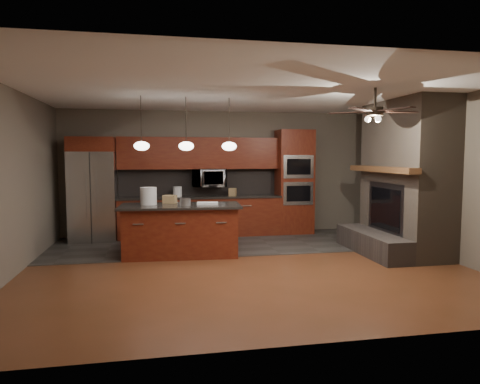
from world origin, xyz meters
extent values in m
plane|color=brown|center=(0.00, 0.00, 0.00)|extent=(7.00, 7.00, 0.00)
cube|color=white|center=(0.00, 0.00, 2.80)|extent=(7.00, 6.00, 0.02)
cube|color=#675C52|center=(0.00, 3.00, 1.40)|extent=(7.00, 0.02, 2.80)
cube|color=#675C52|center=(3.50, 0.00, 1.40)|extent=(0.02, 6.00, 2.80)
cube|color=#675C52|center=(-3.50, 0.00, 1.40)|extent=(0.02, 6.00, 2.80)
cube|color=#363330|center=(0.00, 1.80, 0.01)|extent=(7.00, 2.40, 0.01)
cube|color=brown|center=(3.10, 0.40, 1.40)|extent=(0.80, 2.00, 2.80)
cube|color=#4B433E|center=(2.45, 0.40, 0.20)|extent=(0.50, 2.00, 0.40)
cube|color=#2D2D30|center=(2.72, 0.40, 0.83)|extent=(0.05, 1.20, 0.95)
cube|color=black|center=(2.70, 0.40, 0.83)|extent=(0.02, 1.00, 0.75)
cube|color=brown|center=(2.60, 0.40, 1.55)|extent=(0.22, 2.10, 0.10)
cube|color=maroon|center=(-0.48, 2.70, 0.43)|extent=(3.55, 0.60, 0.86)
cube|color=black|center=(-0.48, 2.70, 0.88)|extent=(3.59, 0.64, 0.04)
cube|color=black|center=(-0.48, 2.98, 1.20)|extent=(3.55, 0.03, 0.60)
cube|color=maroon|center=(-0.48, 2.83, 1.85)|extent=(3.55, 0.35, 0.70)
cube|color=maroon|center=(1.70, 2.70, 1.19)|extent=(0.80, 0.60, 2.38)
cube|color=silver|center=(1.70, 2.40, 0.95)|extent=(0.70, 0.03, 0.52)
cube|color=black|center=(1.70, 2.38, 0.95)|extent=(0.55, 0.02, 0.35)
cube|color=silver|center=(1.70, 2.40, 1.55)|extent=(0.70, 0.03, 0.52)
cube|color=black|center=(1.70, 2.38, 1.55)|extent=(0.55, 0.02, 0.35)
imported|color=silver|center=(-0.27, 2.75, 1.30)|extent=(0.73, 0.41, 0.50)
cube|color=silver|center=(-2.73, 2.62, 0.94)|extent=(0.94, 0.72, 1.88)
cube|color=#2D2D30|center=(-2.73, 2.26, 0.94)|extent=(0.02, 0.02, 1.86)
cube|color=silver|center=(-2.83, 2.25, 1.00)|extent=(0.03, 0.03, 0.94)
cube|color=silver|center=(-2.63, 2.25, 1.00)|extent=(0.03, 0.03, 0.94)
cube|color=maroon|center=(-2.73, 2.62, 2.03)|extent=(0.94, 0.72, 0.30)
cube|color=maroon|center=(-1.00, 0.92, 0.44)|extent=(2.03, 0.94, 0.88)
cube|color=black|center=(-1.00, 0.92, 0.90)|extent=(2.19, 1.10, 0.04)
cylinder|color=silver|center=(-1.56, 1.04, 1.08)|extent=(0.37, 0.37, 0.31)
cylinder|color=#B0B0B5|center=(-0.92, 0.76, 0.98)|extent=(0.23, 0.23, 0.13)
cube|color=white|center=(-0.52, 0.89, 0.94)|extent=(0.41, 0.31, 0.04)
cube|color=#97794E|center=(-1.18, 1.22, 0.99)|extent=(0.28, 0.24, 0.15)
cylinder|color=white|center=(-0.98, 2.70, 1.01)|extent=(0.24, 0.24, 0.22)
cube|color=#97794E|center=(0.25, 2.65, 0.99)|extent=(0.19, 0.17, 0.17)
cylinder|color=black|center=(-1.65, 0.70, 2.41)|extent=(0.01, 0.01, 0.78)
ellipsoid|color=white|center=(-1.65, 0.70, 1.96)|extent=(0.26, 0.26, 0.16)
cylinder|color=black|center=(-0.90, 0.70, 2.41)|extent=(0.01, 0.01, 0.78)
ellipsoid|color=white|center=(-0.90, 0.70, 1.96)|extent=(0.26, 0.26, 0.16)
cylinder|color=black|center=(-0.15, 0.70, 2.41)|extent=(0.01, 0.01, 0.78)
ellipsoid|color=white|center=(-0.15, 0.70, 1.96)|extent=(0.26, 0.26, 0.16)
cylinder|color=black|center=(1.80, -0.80, 2.65)|extent=(0.04, 0.04, 0.30)
cylinder|color=black|center=(1.80, -0.80, 2.45)|extent=(0.24, 0.24, 0.12)
cube|color=black|center=(2.18, -0.80, 2.45)|extent=(0.60, 0.12, 0.01)
cube|color=black|center=(1.92, -0.44, 2.45)|extent=(0.30, 0.61, 0.01)
cube|color=black|center=(1.49, -0.58, 2.45)|extent=(0.56, 0.45, 0.01)
cube|color=black|center=(1.49, -1.02, 2.45)|extent=(0.56, 0.45, 0.01)
cube|color=black|center=(1.92, -1.16, 2.45)|extent=(0.30, 0.61, 0.01)
camera|label=1|loc=(-1.38, -6.74, 1.80)|focal=32.00mm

